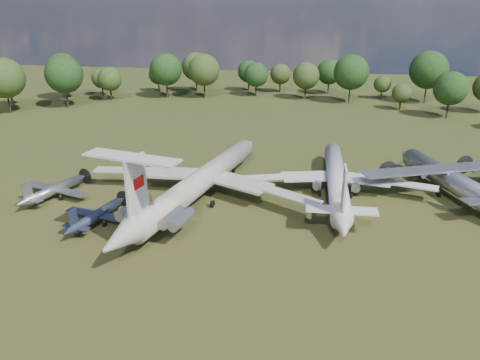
% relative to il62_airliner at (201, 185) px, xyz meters
% --- Properties ---
extents(ground, '(300.00, 300.00, 0.00)m').
position_rel_il62_airliner_xyz_m(ground, '(1.23, 0.19, -2.65)').
color(ground, '#1F3E14').
rests_on(ground, ground).
extents(il62_airliner, '(51.92, 61.48, 5.29)m').
position_rel_il62_airliner_xyz_m(il62_airliner, '(0.00, 0.00, 0.00)').
color(il62_airliner, '#B4B4AF').
rests_on(il62_airliner, ground).
extents(tu104_jet, '(34.88, 45.73, 4.48)m').
position_rel_il62_airliner_xyz_m(tu104_jet, '(22.55, 6.16, -0.41)').
color(tu104_jet, silver).
rests_on(tu104_jet, ground).
extents(an12_transport, '(41.86, 43.91, 4.59)m').
position_rel_il62_airliner_xyz_m(an12_transport, '(41.80, 9.81, -0.35)').
color(an12_transport, '#A5A8AD').
rests_on(an12_transport, ground).
extents(small_prop_west, '(14.28, 17.41, 2.25)m').
position_rel_il62_airliner_xyz_m(small_prop_west, '(-13.17, -11.59, -1.52)').
color(small_prop_west, black).
rests_on(small_prop_west, ground).
extents(small_prop_northwest, '(16.27, 19.27, 2.43)m').
position_rel_il62_airliner_xyz_m(small_prop_northwest, '(-24.75, -3.63, -1.43)').
color(small_prop_northwest, '#A1A4A9').
rests_on(small_prop_northwest, ground).
extents(person_on_il62, '(0.71, 0.50, 1.86)m').
position_rel_il62_airliner_xyz_m(person_on_il62, '(-3.12, -14.49, 3.58)').
color(person_on_il62, '#8F6B49').
rests_on(person_on_il62, il62_airliner).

